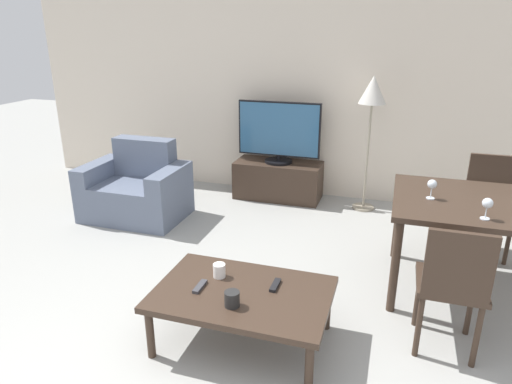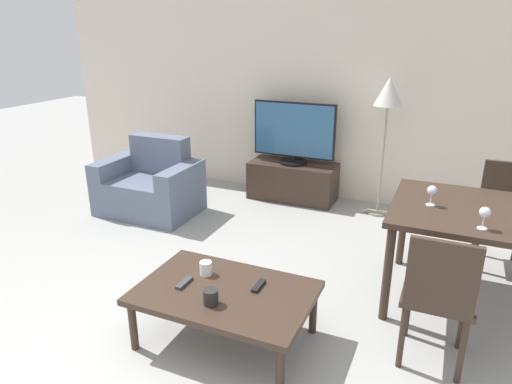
{
  "view_description": "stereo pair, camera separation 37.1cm",
  "coord_description": "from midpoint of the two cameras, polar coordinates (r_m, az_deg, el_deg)",
  "views": [
    {
      "loc": [
        0.99,
        -1.46,
        1.92
      ],
      "look_at": [
        -0.07,
        1.87,
        0.65
      ],
      "focal_mm": 32.0,
      "sensor_mm": 36.0,
      "label": 1
    },
    {
      "loc": [
        1.33,
        -1.33,
        1.92
      ],
      "look_at": [
        -0.07,
        1.87,
        0.65
      ],
      "focal_mm": 32.0,
      "sensor_mm": 36.0,
      "label": 2
    }
  ],
  "objects": [
    {
      "name": "cup_colored_far",
      "position": [
        3.04,
        -8.16,
        -9.78
      ],
      "size": [
        0.08,
        0.08,
        0.09
      ],
      "color": "white",
      "rests_on": "coffee_table"
    },
    {
      "name": "armchair",
      "position": [
        5.03,
        -16.75,
        0.15
      ],
      "size": [
        1.03,
        0.71,
        0.8
      ],
      "color": "slate",
      "rests_on": "ground_plane"
    },
    {
      "name": "wine_glass_center",
      "position": [
        3.44,
        18.33,
        0.73
      ],
      "size": [
        0.07,
        0.07,
        0.15
      ],
      "color": "silver",
      "rests_on": "dining_table"
    },
    {
      "name": "tv_stand",
      "position": [
        5.37,
        0.81,
        1.47
      ],
      "size": [
        1.0,
        0.44,
        0.44
      ],
      "color": "#38281E",
      "rests_on": "ground_plane"
    },
    {
      "name": "wall_back",
      "position": [
        5.32,
        5.06,
        13.75
      ],
      "size": [
        7.13,
        0.06,
        2.7
      ],
      "color": "beige",
      "rests_on": "ground_plane"
    },
    {
      "name": "floor_lamp",
      "position": [
        4.9,
        12.23,
        11.36
      ],
      "size": [
        0.28,
        0.28,
        1.46
      ],
      "color": "gray",
      "rests_on": "ground_plane"
    },
    {
      "name": "dining_table",
      "position": [
        3.58,
        23.38,
        -2.42
      ],
      "size": [
        1.19,
        0.98,
        0.74
      ],
      "color": "#38281E",
      "rests_on": "ground_plane"
    },
    {
      "name": "coffee_table",
      "position": [
        2.92,
        -5.44,
        -12.99
      ],
      "size": [
        1.09,
        0.72,
        0.37
      ],
      "color": "#38281E",
      "rests_on": "ground_plane"
    },
    {
      "name": "cup_white_near",
      "position": [
        2.75,
        -6.99,
        -13.24
      ],
      "size": [
        0.09,
        0.09,
        0.09
      ],
      "color": "black",
      "rests_on": "coffee_table"
    },
    {
      "name": "tv",
      "position": [
        5.21,
        0.84,
        7.41
      ],
      "size": [
        0.95,
        0.32,
        0.7
      ],
      "color": "black",
      "rests_on": "tv_stand"
    },
    {
      "name": "remote_primary",
      "position": [
        2.96,
        -10.68,
        -11.63
      ],
      "size": [
        0.04,
        0.15,
        0.02
      ],
      "color": "#38383D",
      "rests_on": "coffee_table"
    },
    {
      "name": "dining_chair_far",
      "position": [
        4.4,
        24.97,
        -0.85
      ],
      "size": [
        0.4,
        0.4,
        0.87
      ],
      "color": "#38281E",
      "rests_on": "ground_plane"
    },
    {
      "name": "wine_glass_left",
      "position": [
        3.2,
        24.06,
        -1.51
      ],
      "size": [
        0.07,
        0.07,
        0.15
      ],
      "color": "silver",
      "rests_on": "dining_table"
    },
    {
      "name": "remote_secondary",
      "position": [
        2.93,
        -1.27,
        -11.66
      ],
      "size": [
        0.04,
        0.15,
        0.02
      ],
      "color": "black",
      "rests_on": "coffee_table"
    },
    {
      "name": "dining_chair_near",
      "position": [
        2.91,
        20.06,
        -10.69
      ],
      "size": [
        0.4,
        0.4,
        0.87
      ],
      "color": "#38281E",
      "rests_on": "ground_plane"
    }
  ]
}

